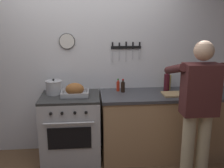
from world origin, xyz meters
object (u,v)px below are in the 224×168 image
bottle_wine_red (167,82)px  bottle_soy_sauce (123,87)px  bottle_cooking_oil (169,81)px  stock_pot (54,87)px  stove (71,128)px  bottle_hot_sauce (118,86)px  person_cook (198,106)px  cutting_board (176,94)px  roasting_pan (75,90)px

bottle_wine_red → bottle_soy_sauce: 0.60m
bottle_cooking_oil → stock_pot: bearing=-176.4°
stove → bottle_wine_red: size_ratio=2.89×
bottle_hot_sauce → bottle_soy_sauce: (0.06, -0.06, 0.00)m
bottle_cooking_oil → person_cook: bearing=-85.6°
stock_pot → bottle_hot_sauce: stock_pot is taller
stock_pot → cutting_board: 1.62m
person_cook → stock_pot: (-1.65, 0.77, 0.04)m
stove → bottle_cooking_oil: bottle_cooking_oil is taller
roasting_pan → bottle_wine_red: 1.25m
cutting_board → bottle_hot_sauce: size_ratio=2.08×
stove → stock_pot: size_ratio=4.29×
stove → bottle_soy_sauce: bearing=8.6°
roasting_pan → bottle_cooking_oil: (1.30, 0.22, 0.03)m
stove → cutting_board: size_ratio=2.50×
person_cook → bottle_soy_sauce: bearing=35.4°
bottle_soy_sauce → bottle_wine_red: bearing=-1.6°
stove → bottle_soy_sauce: size_ratio=4.96×
stove → bottle_soy_sauce: (0.71, 0.11, 0.52)m
person_cook → roasting_pan: size_ratio=4.72×
stock_pot → bottle_wine_red: 1.52m
bottle_wine_red → stock_pot: bearing=179.6°
bottle_hot_sauce → stock_pot: bearing=-175.6°
cutting_board → person_cook: bearing=-85.7°
bottle_wine_red → bottle_soy_sauce: (-0.60, 0.02, -0.06)m
bottle_wine_red → bottle_cooking_oil: bearing=61.1°
person_cook → cutting_board: person_cook is taller
person_cook → bottle_hot_sauce: 1.15m
stove → bottle_cooking_oil: 1.49m
bottle_cooking_oil → bottle_hot_sauce: (-0.72, -0.03, -0.04)m
stove → bottle_cooking_oil: bearing=8.3°
stock_pot → bottle_wine_red: bearing=-0.4°
stock_pot → bottle_soy_sauce: bearing=0.4°
roasting_pan → cutting_board: size_ratio=0.98×
roasting_pan → stock_pot: stock_pot is taller
bottle_wine_red → bottle_hot_sauce: size_ratio=1.80×
cutting_board → bottle_soy_sauce: 0.71m
cutting_board → bottle_wine_red: 0.23m
cutting_board → bottle_soy_sauce: bottle_soy_sauce is taller
person_cook → bottle_wine_red: person_cook is taller
bottle_soy_sauce → stove: bearing=-171.4°
roasting_pan → bottle_soy_sauce: bearing=11.4°
roasting_pan → bottle_wine_red: bearing=5.2°
person_cook → bottle_hot_sauce: (-0.79, 0.84, 0.02)m
bottle_cooking_oil → stove: bearing=-171.7°
roasting_pan → bottle_soy_sauce: (0.64, 0.13, -0.00)m
bottle_hot_sauce → person_cook: bearing=-46.7°
bottle_wine_red → bottle_hot_sauce: 0.67m
stove → bottle_soy_sauce: 0.89m
stock_pot → bottle_wine_red: size_ratio=0.67×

